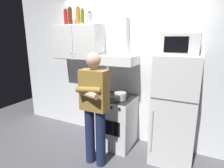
{
  "coord_description": "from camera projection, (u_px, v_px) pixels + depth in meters",
  "views": [
    {
      "loc": [
        1.18,
        -2.42,
        1.82
      ],
      "look_at": [
        0.0,
        0.0,
        1.15
      ],
      "focal_mm": 29.69,
      "sensor_mm": 36.0,
      "label": 1
    }
  ],
  "objects": [
    {
      "name": "bottle_canister_steel",
      "position": [
        90.0,
        18.0,
        3.09
      ],
      "size": [
        0.09,
        0.09,
        0.2
      ],
      "color": "#B2B5BA",
      "rests_on": "upper_cabinet"
    },
    {
      "name": "upper_cabinet",
      "position": [
        79.0,
        42.0,
        3.32
      ],
      "size": [
        0.9,
        0.37,
        0.6
      ],
      "color": "silver"
    },
    {
      "name": "bottle_olive_oil",
      "position": [
        83.0,
        17.0,
        3.14
      ],
      "size": [
        0.06,
        0.06,
        0.25
      ],
      "color": "#4C6B19",
      "rests_on": "upper_cabinet"
    },
    {
      "name": "ground_plane",
      "position": [
        112.0,
        152.0,
        3.05
      ],
      "size": [
        7.0,
        7.0,
        0.0
      ],
      "primitive_type": "plane",
      "color": "#4C4C51"
    },
    {
      "name": "cooking_pot",
      "position": [
        120.0,
        96.0,
        2.91
      ],
      "size": [
        0.29,
        0.19,
        0.12
      ],
      "color": "#B7BABF",
      "rests_on": "stove_oven"
    },
    {
      "name": "microwave",
      "position": [
        181.0,
        44.0,
        2.49
      ],
      "size": [
        0.48,
        0.37,
        0.28
      ],
      "color": "silver",
      "rests_on": "refrigerator"
    },
    {
      "name": "person_standing",
      "position": [
        94.0,
        106.0,
        2.57
      ],
      "size": [
        0.38,
        0.33,
        1.64
      ],
      "color": "#192342",
      "rests_on": "ground_plane"
    },
    {
      "name": "refrigerator",
      "position": [
        175.0,
        110.0,
        2.69
      ],
      "size": [
        0.6,
        0.62,
        1.6
      ],
      "color": "silver",
      "rests_on": "ground_plane"
    },
    {
      "name": "bottle_rum_dark",
      "position": [
        70.0,
        17.0,
        3.32
      ],
      "size": [
        0.08,
        0.08,
        0.31
      ],
      "color": "#47230F",
      "rests_on": "upper_cabinet"
    },
    {
      "name": "range_hood",
      "position": [
        119.0,
        52.0,
        3.02
      ],
      "size": [
        0.6,
        0.44,
        0.75
      ],
      "color": "white"
    },
    {
      "name": "back_wall_tiled",
      "position": [
        127.0,
        66.0,
        3.25
      ],
      "size": [
        4.8,
        0.1,
        2.7
      ],
      "primitive_type": "cube",
      "color": "white",
      "rests_on": "ground_plane"
    },
    {
      "name": "bottle_liquor_amber",
      "position": [
        78.0,
        16.0,
        3.2
      ],
      "size": [
        0.08,
        0.08,
        0.29
      ],
      "color": "#B7721E",
      "rests_on": "upper_cabinet"
    },
    {
      "name": "stove_oven",
      "position": [
        116.0,
        121.0,
        3.19
      ],
      "size": [
        0.6,
        0.62,
        0.87
      ],
      "color": "silver",
      "rests_on": "ground_plane"
    },
    {
      "name": "bottle_soda_red",
      "position": [
        66.0,
        18.0,
        3.37
      ],
      "size": [
        0.07,
        0.07,
        0.28
      ],
      "color": "red",
      "rests_on": "upper_cabinet"
    }
  ]
}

